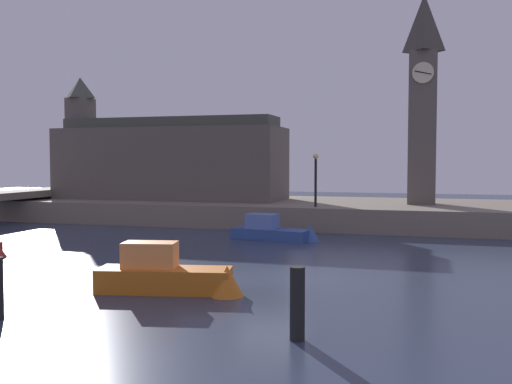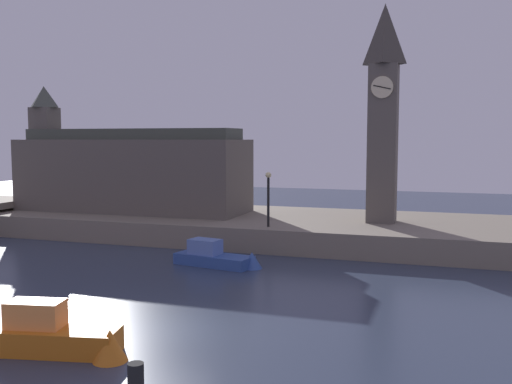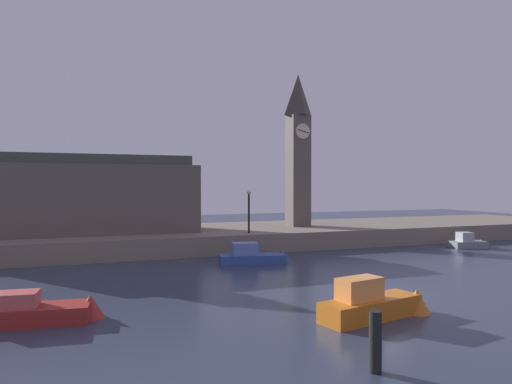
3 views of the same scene
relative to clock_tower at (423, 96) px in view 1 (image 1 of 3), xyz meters
name	(u,v)px [view 1 (image 1 of 3)]	position (x,y,z in m)	size (l,w,h in m)	color
ground_plane	(270,277)	(-5.21, -19.65, -8.77)	(120.00, 120.00, 0.00)	#2D384C
far_embankment	(345,213)	(-5.21, 0.35, -8.02)	(70.00, 12.00, 1.50)	slate
clock_tower	(423,96)	(0.00, 0.00, 0.00)	(1.98, 2.04, 13.98)	#5B544C
parliament_hall	(166,159)	(-18.95, 0.13, -4.25)	(17.47, 5.68, 9.56)	#5B544C
streetlamp	(316,173)	(-6.40, -4.33, -5.12)	(0.36, 0.36, 3.39)	black
mooring_post_right	(297,304)	(-2.49, -27.01, -7.86)	(0.38, 0.38, 1.84)	black
boat_patrol_orange	(174,276)	(-7.61, -23.05, -8.21)	(5.31, 2.24, 1.79)	orange
boat_tour_blue	(280,232)	(-7.46, -9.33, -8.33)	(5.32, 2.31, 1.65)	#2D4C93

